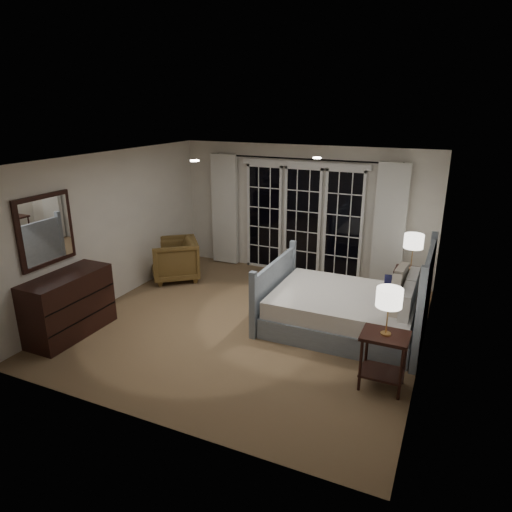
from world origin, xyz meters
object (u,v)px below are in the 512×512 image
at_px(lamp_left, 389,298).
at_px(dresser, 69,305).
at_px(nightstand_right, 409,282).
at_px(armchair, 175,259).
at_px(lamp_right, 414,242).
at_px(nightstand_left, 384,352).
at_px(bed, 348,309).

height_order(lamp_left, dresser, lamp_left).
bearing_deg(lamp_left, nightstand_right, 90.08).
distance_m(armchair, dresser, 2.51).
distance_m(lamp_right, dresser, 5.37).
bearing_deg(armchair, lamp_left, 26.51).
xyz_separation_m(nightstand_left, nightstand_right, (-0.00, 2.55, -0.04)).
xyz_separation_m(nightstand_right, lamp_right, (0.00, 0.00, 0.70)).
bearing_deg(nightstand_left, bed, 119.48).
bearing_deg(lamp_right, armchair, -172.52).
distance_m(nightstand_left, lamp_left, 0.69).
height_order(bed, lamp_left, bed).
xyz_separation_m(bed, lamp_right, (0.72, 1.27, 0.79)).
relative_size(lamp_right, armchair, 0.69).
relative_size(nightstand_right, lamp_right, 1.07).
height_order(nightstand_left, lamp_left, lamp_left).
relative_size(nightstand_left, lamp_left, 1.23).
bearing_deg(nightstand_left, armchair, 154.85).
distance_m(bed, lamp_right, 1.65).
height_order(bed, lamp_right, bed).
bearing_deg(nightstand_right, bed, -119.64).
distance_m(nightstand_right, lamp_right, 0.70).
height_order(bed, nightstand_left, bed).
xyz_separation_m(bed, nightstand_right, (0.72, 1.27, 0.09)).
bearing_deg(armchair, dresser, -41.31).
xyz_separation_m(lamp_left, armchair, (-4.24, 1.99, -0.76)).
distance_m(lamp_left, armchair, 4.74).
xyz_separation_m(bed, armchair, (-3.51, 0.71, 0.06)).
relative_size(lamp_left, dresser, 0.44).
distance_m(nightstand_right, dresser, 5.33).
bearing_deg(armchair, nightstand_right, 59.14).
height_order(bed, armchair, bed).
bearing_deg(armchair, lamp_right, 59.14).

